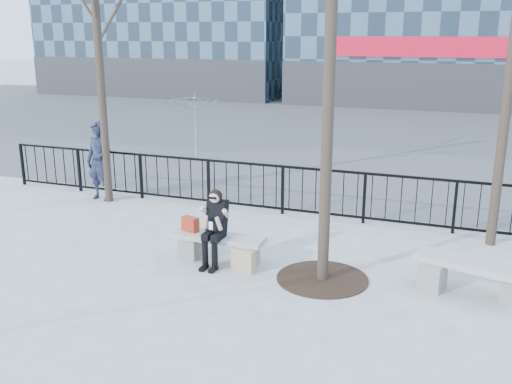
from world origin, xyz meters
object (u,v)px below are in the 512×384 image
(standing_man, at_px, (100,161))
(bench_main, at_px, (219,245))
(bench_second, at_px, (474,275))
(seated_woman, at_px, (214,228))

(standing_man, bearing_deg, bench_main, -28.92)
(bench_main, distance_m, standing_man, 5.00)
(bench_second, xyz_separation_m, seated_woman, (-4.19, -0.33, 0.34))
(standing_man, bearing_deg, seated_woman, -30.48)
(bench_main, distance_m, bench_second, 4.20)
(bench_main, xyz_separation_m, bench_second, (4.19, 0.17, 0.02))
(seated_woman, bearing_deg, standing_man, 147.33)
(bench_second, bearing_deg, seated_woman, -159.96)
(bench_main, height_order, bench_second, bench_second)
(bench_main, bearing_deg, bench_second, 2.26)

